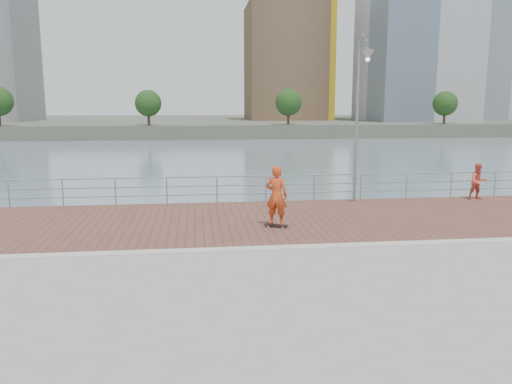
{
  "coord_description": "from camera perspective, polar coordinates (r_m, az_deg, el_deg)",
  "views": [
    {
      "loc": [
        -1.86,
        -13.41,
        4.0
      ],
      "look_at": [
        0.0,
        2.0,
        1.3
      ],
      "focal_mm": 35.0,
      "sensor_mm": 36.0,
      "label": 1
    }
  ],
  "objects": [
    {
      "name": "skyline",
      "position": [
        124.26,
        9.34,
        19.34
      ],
      "size": [
        233.0,
        41.0,
        67.09
      ],
      "color": "#ADA38E",
      "rests_on": "far_shore"
    },
    {
      "name": "water",
      "position": [
        14.81,
        0.96,
        -14.04
      ],
      "size": [
        400.0,
        400.0,
        0.0
      ],
      "primitive_type": "plane",
      "color": "slate",
      "rests_on": "ground"
    },
    {
      "name": "street_lamp",
      "position": [
        20.52,
        11.97,
        11.18
      ],
      "size": [
        0.47,
        1.36,
        6.39
      ],
      "color": "gray",
      "rests_on": "brick_lane"
    },
    {
      "name": "bystander",
      "position": [
        23.33,
        24.06,
        1.12
      ],
      "size": [
        0.79,
        0.63,
        1.55
      ],
      "primitive_type": "imported",
      "rotation": [
        0.0,
        0.0,
        -0.06
      ],
      "color": "#DE5541",
      "rests_on": "brick_lane"
    },
    {
      "name": "curb",
      "position": [
        14.11,
        0.98,
        -6.48
      ],
      "size": [
        40.0,
        0.4,
        0.06
      ],
      "primitive_type": "cube",
      "color": "#B7B5AD",
      "rests_on": "seawall"
    },
    {
      "name": "brick_lane",
      "position": [
        17.57,
        -0.63,
        -3.26
      ],
      "size": [
        40.0,
        6.8,
        0.02
      ],
      "primitive_type": "cube",
      "color": "brown",
      "rests_on": "seawall"
    },
    {
      "name": "skateboard",
      "position": [
        16.54,
        2.33,
        -3.81
      ],
      "size": [
        0.79,
        0.51,
        0.09
      ],
      "rotation": [
        0.0,
        0.0,
        -0.43
      ],
      "color": "black",
      "rests_on": "brick_lane"
    },
    {
      "name": "far_shore",
      "position": [
        136.0,
        -6.16,
        7.83
      ],
      "size": [
        320.0,
        95.0,
        2.5
      ],
      "primitive_type": "cube",
      "color": "#4C5142",
      "rests_on": "ground"
    },
    {
      "name": "shoreline_trees",
      "position": [
        90.58,
        -10.55,
        9.98
      ],
      "size": [
        109.4,
        5.02,
        6.69
      ],
      "color": "#473323",
      "rests_on": "far_shore"
    },
    {
      "name": "seawall",
      "position": [
        9.96,
        5.16,
        -20.32
      ],
      "size": [
        40.0,
        24.0,
        2.0
      ],
      "primitive_type": "cube",
      "color": "gray",
      "rests_on": "ground"
    },
    {
      "name": "guardrail",
      "position": [
        20.76,
        -1.66,
        0.7
      ],
      "size": [
        39.06,
        0.06,
        1.13
      ],
      "color": "#8C9EA8",
      "rests_on": "brick_lane"
    },
    {
      "name": "skateboarder",
      "position": [
        16.34,
        2.35,
        -0.39
      ],
      "size": [
        0.85,
        0.73,
        1.97
      ],
      "primitive_type": "imported",
      "rotation": [
        0.0,
        0.0,
        2.71
      ],
      "color": "#CC441B",
      "rests_on": "skateboard"
    }
  ]
}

